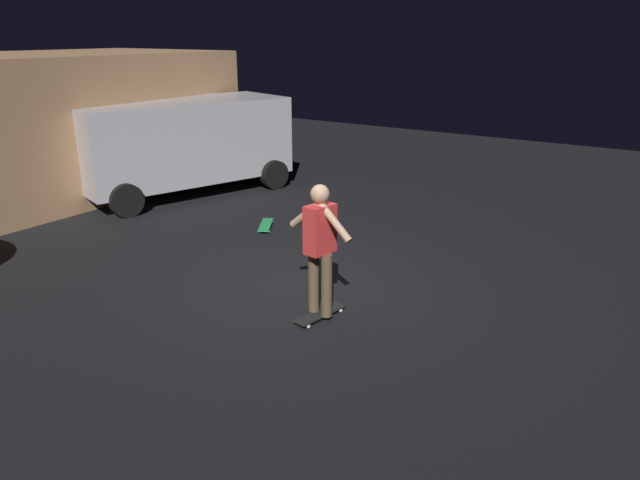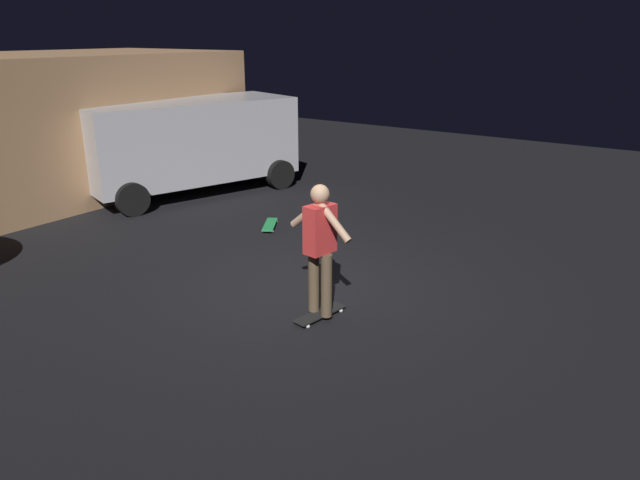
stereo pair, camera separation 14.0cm
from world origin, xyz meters
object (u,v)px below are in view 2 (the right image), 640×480
object	(u,v)px
skateboard_spare	(270,225)
skateboard_ridden	(320,314)
parked_van	(189,141)
skater	(320,241)

from	to	relation	value
skateboard_spare	skateboard_ridden	bearing A→B (deg)	-130.61
parked_van	skateboard_spare	xyz separation A→B (m)	(-1.02, -3.13, -1.11)
parked_van	skateboard_ridden	world-z (taller)	parked_van
skateboard_ridden	skateboard_spare	bearing A→B (deg)	49.39
skateboard_ridden	skater	bearing A→B (deg)	-90.00
skateboard_spare	skater	world-z (taller)	skater
parked_van	skateboard_spare	size ratio (longest dim) A/B	6.45
skateboard_ridden	skateboard_spare	distance (m)	3.79
skateboard_spare	skater	distance (m)	3.91
parked_van	skateboard_ridden	distance (m)	7.02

